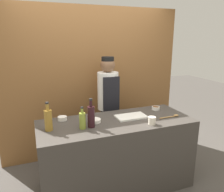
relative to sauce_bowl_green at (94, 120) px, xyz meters
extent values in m
plane|color=#4C4742|center=(0.27, -0.05, -0.95)|extent=(14.00, 14.00, 0.00)
cube|color=brown|center=(0.27, 1.03, 0.25)|extent=(2.96, 0.18, 2.40)
cube|color=#3D3833|center=(0.27, -0.05, -0.49)|extent=(1.91, 0.77, 0.93)
cylinder|color=white|center=(0.00, 0.00, 0.00)|extent=(0.16, 0.16, 0.04)
cylinder|color=green|center=(0.00, 0.00, 0.01)|extent=(0.13, 0.13, 0.01)
cylinder|color=white|center=(-0.35, 0.21, 0.00)|extent=(0.11, 0.11, 0.05)
cylinder|color=#703384|center=(-0.35, 0.21, 0.02)|extent=(0.09, 0.09, 0.01)
cylinder|color=white|center=(0.96, 0.15, 0.00)|extent=(0.11, 0.11, 0.05)
cylinder|color=brown|center=(0.96, 0.15, 0.02)|extent=(0.09, 0.09, 0.01)
cube|color=white|center=(0.49, -0.01, -0.01)|extent=(0.39, 0.23, 0.02)
cylinder|color=olive|center=(-0.54, -0.05, 0.10)|extent=(0.09, 0.09, 0.23)
cylinder|color=olive|center=(-0.54, -0.05, 0.25)|extent=(0.03, 0.03, 0.07)
cylinder|color=black|center=(-0.54, -0.05, 0.29)|extent=(0.04, 0.04, 0.02)
cylinder|color=black|center=(-0.07, -0.13, 0.10)|extent=(0.08, 0.08, 0.24)
cylinder|color=black|center=(-0.07, -0.13, 0.26)|extent=(0.03, 0.03, 0.07)
cylinder|color=black|center=(-0.07, -0.13, 0.31)|extent=(0.04, 0.04, 0.02)
cylinder|color=olive|center=(-0.18, -0.14, 0.07)|extent=(0.07, 0.07, 0.18)
cylinder|color=olive|center=(-0.18, -0.14, 0.19)|extent=(0.03, 0.03, 0.06)
cylinder|color=black|center=(-0.18, -0.14, 0.23)|extent=(0.03, 0.03, 0.02)
cylinder|color=silver|center=(0.62, -0.31, 0.02)|extent=(0.09, 0.09, 0.09)
cylinder|color=#B2844C|center=(0.92, -0.19, -0.01)|extent=(0.23, 0.02, 0.02)
ellipsoid|color=#B2844C|center=(1.06, -0.19, 0.00)|extent=(0.06, 0.05, 0.02)
cylinder|color=#28282D|center=(0.41, 0.63, -0.52)|extent=(0.23, 0.23, 0.86)
cylinder|color=white|center=(0.41, 0.63, 0.20)|extent=(0.32, 0.32, 0.57)
cube|color=black|center=(0.41, 0.48, 0.17)|extent=(0.25, 0.02, 0.52)
sphere|color=brown|center=(0.41, 0.63, 0.59)|extent=(0.22, 0.22, 0.22)
cylinder|color=black|center=(0.41, 0.63, 0.67)|extent=(0.18, 0.18, 0.08)
camera|label=1|loc=(-0.68, -2.40, 0.97)|focal=35.00mm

